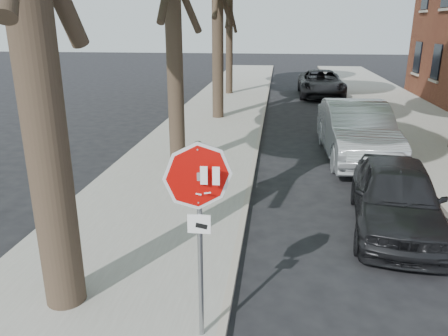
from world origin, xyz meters
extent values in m
cube|color=gray|center=(-2.50, 12.00, 0.06)|extent=(4.00, 55.00, 0.12)
cube|color=gray|center=(6.00, 12.00, 0.06)|extent=(4.00, 55.00, 0.12)
cube|color=#9E9384|center=(-0.45, 12.00, 0.07)|extent=(0.12, 55.00, 0.13)
cube|color=#9E9384|center=(3.95, 12.00, 0.07)|extent=(0.12, 55.00, 0.13)
cylinder|color=gray|center=(-0.70, 0.00, 1.42)|extent=(0.06, 0.06, 2.60)
cube|color=#99999E|center=(-0.70, -0.03, 2.32)|extent=(0.05, 0.06, 0.10)
cylinder|color=#99999E|center=(-0.70, -0.03, 2.32)|extent=(0.76, 0.32, 0.82)
cylinder|color=white|center=(-0.70, -0.05, 2.32)|extent=(0.76, 0.32, 0.82)
cylinder|color=#C10B07|center=(-0.70, -0.05, 2.32)|extent=(0.68, 0.29, 0.74)
cube|color=white|center=(-0.91, -0.06, 2.34)|extent=(0.08, 0.00, 0.22)
cube|color=white|center=(-0.77, -0.06, 2.34)|extent=(0.08, 0.00, 0.22)
cube|color=white|center=(-0.63, -0.06, 2.34)|extent=(0.08, 0.00, 0.22)
cube|color=white|center=(-0.49, -0.06, 2.34)|extent=(0.08, 0.00, 0.22)
cube|color=silver|center=(-0.81, -0.07, 2.13)|extent=(0.08, 0.00, 0.03)
cube|color=silver|center=(-0.70, -0.07, 2.11)|extent=(0.08, 0.00, 0.03)
cube|color=silver|center=(-0.59, -0.07, 2.13)|extent=(0.08, 0.00, 0.03)
cube|color=white|center=(-0.70, -0.04, 1.72)|extent=(0.28, 0.02, 0.24)
cube|color=black|center=(-0.67, -0.05, 1.70)|extent=(0.15, 0.00, 0.08)
cylinder|color=black|center=(-2.70, 21.00, 4.62)|extent=(0.40, 0.40, 9.00)
imported|color=black|center=(2.60, 3.81, 0.70)|extent=(2.15, 4.27, 1.40)
imported|color=#AAAFB3|center=(2.60, 8.78, 0.86)|extent=(1.98, 5.28, 1.72)
imported|color=black|center=(2.60, 21.16, 0.74)|extent=(2.49, 5.36, 1.49)
camera|label=1|loc=(0.17, -4.67, 3.97)|focal=35.00mm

